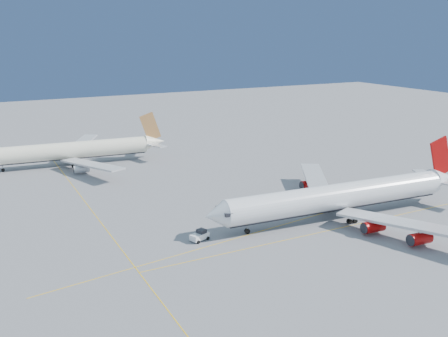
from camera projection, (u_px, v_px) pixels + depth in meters
The scene contains 5 objects.
ground at pixel (279, 214), 120.97m from camera, with size 500.00×500.00×0.00m, color slate.
taxiway_lines at pixel (214, 215), 119.86m from camera, with size 118.86×140.00×0.02m.
airliner_virgin at pixel (344, 196), 117.41m from camera, with size 70.06×62.80×17.28m.
airliner_etihad at pixel (74, 150), 164.50m from camera, with size 62.02×57.09×16.18m.
pushback_tug at pixel (200, 235), 105.25m from camera, with size 4.51×3.55×2.29m.
Camera 1 is at (-64.41, -94.82, 42.37)m, focal length 40.00 mm.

